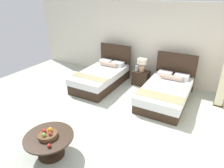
{
  "coord_description": "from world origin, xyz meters",
  "views": [
    {
      "loc": [
        2.27,
        -3.81,
        3.03
      ],
      "look_at": [
        -0.09,
        0.45,
        0.74
      ],
      "focal_mm": 31.82,
      "sensor_mm": 36.0,
      "label": 1
    }
  ],
  "objects_px": {
    "loose_apple": "(49,146)",
    "coffee_table": "(49,141)",
    "vase": "(137,68)",
    "fruit_bowl": "(47,134)",
    "floor_lamp_corner": "(224,83)",
    "bed_near_window": "(102,77)",
    "table_lamp": "(142,63)",
    "nightstand": "(141,78)",
    "bed_near_corner": "(166,92)"
  },
  "relations": [
    {
      "from": "table_lamp",
      "to": "nightstand",
      "type": "bearing_deg",
      "value": -90.0
    },
    {
      "from": "bed_near_corner",
      "to": "floor_lamp_corner",
      "type": "height_order",
      "value": "floor_lamp_corner"
    },
    {
      "from": "bed_near_window",
      "to": "coffee_table",
      "type": "bearing_deg",
      "value": -75.78
    },
    {
      "from": "coffee_table",
      "to": "floor_lamp_corner",
      "type": "relative_size",
      "value": 0.67
    },
    {
      "from": "bed_near_window",
      "to": "loose_apple",
      "type": "bearing_deg",
      "value": -73.13
    },
    {
      "from": "loose_apple",
      "to": "table_lamp",
      "type": "bearing_deg",
      "value": 88.48
    },
    {
      "from": "bed_near_window",
      "to": "fruit_bowl",
      "type": "xyz_separation_m",
      "value": [
        0.84,
        -3.34,
        0.21
      ]
    },
    {
      "from": "floor_lamp_corner",
      "to": "fruit_bowl",
      "type": "bearing_deg",
      "value": -126.79
    },
    {
      "from": "bed_near_window",
      "to": "table_lamp",
      "type": "xyz_separation_m",
      "value": [
        1.19,
        0.73,
        0.47
      ]
    },
    {
      "from": "nightstand",
      "to": "table_lamp",
      "type": "relative_size",
      "value": 1.24
    },
    {
      "from": "coffee_table",
      "to": "loose_apple",
      "type": "bearing_deg",
      "value": -42.9
    },
    {
      "from": "vase",
      "to": "fruit_bowl",
      "type": "relative_size",
      "value": 0.51
    },
    {
      "from": "vase",
      "to": "coffee_table",
      "type": "xyz_separation_m",
      "value": [
        -0.18,
        -4.0,
        -0.26
      ]
    },
    {
      "from": "bed_near_corner",
      "to": "loose_apple",
      "type": "bearing_deg",
      "value": -108.68
    },
    {
      "from": "bed_near_window",
      "to": "table_lamp",
      "type": "bearing_deg",
      "value": 31.66
    },
    {
      "from": "bed_near_corner",
      "to": "nightstand",
      "type": "relative_size",
      "value": 4.01
    },
    {
      "from": "table_lamp",
      "to": "floor_lamp_corner",
      "type": "height_order",
      "value": "floor_lamp_corner"
    },
    {
      "from": "vase",
      "to": "coffee_table",
      "type": "relative_size",
      "value": 0.2
    },
    {
      "from": "bed_near_corner",
      "to": "bed_near_window",
      "type": "bearing_deg",
      "value": -179.87
    },
    {
      "from": "fruit_bowl",
      "to": "floor_lamp_corner",
      "type": "height_order",
      "value": "floor_lamp_corner"
    },
    {
      "from": "bed_near_window",
      "to": "coffee_table",
      "type": "distance_m",
      "value": 3.43
    },
    {
      "from": "floor_lamp_corner",
      "to": "bed_near_window",
      "type": "bearing_deg",
      "value": -172.42
    },
    {
      "from": "fruit_bowl",
      "to": "floor_lamp_corner",
      "type": "distance_m",
      "value": 4.79
    },
    {
      "from": "table_lamp",
      "to": "fruit_bowl",
      "type": "distance_m",
      "value": 4.09
    },
    {
      "from": "floor_lamp_corner",
      "to": "nightstand",
      "type": "bearing_deg",
      "value": 175.02
    },
    {
      "from": "loose_apple",
      "to": "bed_near_corner",
      "type": "bearing_deg",
      "value": 71.32
    },
    {
      "from": "table_lamp",
      "to": "vase",
      "type": "bearing_deg",
      "value": -160.01
    },
    {
      "from": "bed_near_window",
      "to": "table_lamp",
      "type": "distance_m",
      "value": 1.47
    },
    {
      "from": "fruit_bowl",
      "to": "floor_lamp_corner",
      "type": "relative_size",
      "value": 0.27
    },
    {
      "from": "loose_apple",
      "to": "nightstand",
      "type": "bearing_deg",
      "value": 88.48
    },
    {
      "from": "coffee_table",
      "to": "fruit_bowl",
      "type": "relative_size",
      "value": 2.5
    },
    {
      "from": "bed_near_window",
      "to": "vase",
      "type": "distance_m",
      "value": 1.26
    },
    {
      "from": "nightstand",
      "to": "vase",
      "type": "bearing_deg",
      "value": -166.38
    },
    {
      "from": "bed_near_window",
      "to": "loose_apple",
      "type": "relative_size",
      "value": 30.14
    },
    {
      "from": "loose_apple",
      "to": "floor_lamp_corner",
      "type": "relative_size",
      "value": 0.05
    },
    {
      "from": "bed_near_corner",
      "to": "table_lamp",
      "type": "xyz_separation_m",
      "value": [
        -1.09,
        0.73,
        0.49
      ]
    },
    {
      "from": "loose_apple",
      "to": "vase",
      "type": "bearing_deg",
      "value": 90.71
    },
    {
      "from": "fruit_bowl",
      "to": "floor_lamp_corner",
      "type": "bearing_deg",
      "value": 53.21
    },
    {
      "from": "table_lamp",
      "to": "loose_apple",
      "type": "distance_m",
      "value": 4.28
    },
    {
      "from": "nightstand",
      "to": "fruit_bowl",
      "type": "height_order",
      "value": "fruit_bowl"
    },
    {
      "from": "bed_near_window",
      "to": "table_lamp",
      "type": "relative_size",
      "value": 4.98
    },
    {
      "from": "bed_near_corner",
      "to": "table_lamp",
      "type": "relative_size",
      "value": 4.98
    },
    {
      "from": "bed_near_window",
      "to": "coffee_table",
      "type": "relative_size",
      "value": 2.29
    },
    {
      "from": "nightstand",
      "to": "floor_lamp_corner",
      "type": "distance_m",
      "value": 2.57
    },
    {
      "from": "bed_near_corner",
      "to": "vase",
      "type": "relative_size",
      "value": 11.17
    },
    {
      "from": "loose_apple",
      "to": "coffee_table",
      "type": "bearing_deg",
      "value": 137.1
    },
    {
      "from": "table_lamp",
      "to": "vase",
      "type": "distance_m",
      "value": 0.25
    },
    {
      "from": "bed_near_corner",
      "to": "vase",
      "type": "bearing_deg",
      "value": 151.95
    },
    {
      "from": "bed_near_window",
      "to": "floor_lamp_corner",
      "type": "distance_m",
      "value": 3.76
    },
    {
      "from": "loose_apple",
      "to": "bed_near_window",
      "type": "bearing_deg",
      "value": 106.87
    }
  ]
}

